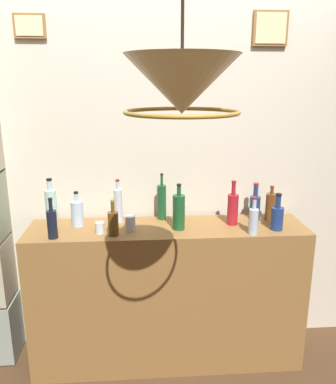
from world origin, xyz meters
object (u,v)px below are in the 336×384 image
at_px(liquor_bottle_port, 179,212).
at_px(glass_tumbler_rocks, 130,223).
at_px(liquor_bottle_mezcal, 162,202).
at_px(liquor_bottle_whiskey, 118,205).
at_px(liquor_bottle_vermouth, 271,207).
at_px(liquor_bottle_rye, 253,220).
at_px(liquor_bottle_vodka, 113,223).
at_px(glass_tumbler_highball, 100,228).
at_px(pendant_lamp, 182,86).
at_px(liquor_bottle_gin, 277,217).
at_px(liquor_bottle_scotch, 77,213).
at_px(liquor_bottle_bourbon, 255,205).
at_px(liquor_bottle_sherry, 51,207).
at_px(liquor_bottle_brandy, 52,223).
at_px(liquor_bottle_rum, 233,208).

height_order(liquor_bottle_port, glass_tumbler_rocks, liquor_bottle_port).
relative_size(liquor_bottle_mezcal, liquor_bottle_whiskey, 1.08).
bearing_deg(liquor_bottle_vermouth, liquor_bottle_rye, -128.01).
height_order(liquor_bottle_vodka, liquor_bottle_rye, liquor_bottle_rye).
bearing_deg(glass_tumbler_highball, pendant_lamp, -64.88).
bearing_deg(glass_tumbler_rocks, liquor_bottle_gin, -3.17).
distance_m(liquor_bottle_scotch, glass_tumbler_rocks, 0.37).
relative_size(liquor_bottle_scotch, liquor_bottle_bourbon, 0.93).
relative_size(liquor_bottle_sherry, liquor_bottle_scotch, 1.37).
distance_m(liquor_bottle_whiskey, liquor_bottle_scotch, 0.27).
bearing_deg(glass_tumbler_highball, liquor_bottle_rye, -5.07).
bearing_deg(liquor_bottle_gin, liquor_bottle_brandy, -178.23).
bearing_deg(liquor_bottle_vermouth, liquor_bottle_scotch, -179.46).
bearing_deg(liquor_bottle_vodka, glass_tumbler_rocks, 36.15).
relative_size(liquor_bottle_port, liquor_bottle_rye, 1.25).
relative_size(liquor_bottle_brandy, glass_tumbler_rocks, 2.61).
xyz_separation_m(liquor_bottle_rum, liquor_bottle_scotch, (-1.02, 0.05, -0.02)).
xyz_separation_m(liquor_bottle_rye, liquor_bottle_bourbon, (0.09, 0.29, 0.00)).
distance_m(liquor_bottle_vodka, liquor_bottle_gin, 1.03).
bearing_deg(liquor_bottle_bourbon, liquor_bottle_rye, -107.71).
xyz_separation_m(liquor_bottle_rye, liquor_bottle_vermouth, (0.19, 0.24, 0.01)).
bearing_deg(liquor_bottle_vodka, liquor_bottle_bourbon, 14.62).
height_order(liquor_bottle_mezcal, liquor_bottle_port, liquor_bottle_mezcal).
distance_m(liquor_bottle_rye, liquor_bottle_scotch, 1.13).
height_order(liquor_bottle_whiskey, glass_tumbler_highball, liquor_bottle_whiskey).
relative_size(liquor_bottle_brandy, liquor_bottle_whiskey, 0.85).
height_order(liquor_bottle_rum, liquor_bottle_vermouth, liquor_bottle_rum).
relative_size(liquor_bottle_bourbon, glass_tumbler_highball, 3.57).
bearing_deg(glass_tumbler_rocks, liquor_bottle_rum, 5.47).
relative_size(liquor_bottle_vodka, liquor_bottle_scotch, 0.99).
xyz_separation_m(liquor_bottle_mezcal, pendant_lamp, (0.01, -1.11, 0.77)).
height_order(liquor_bottle_vermouth, glass_tumbler_rocks, liquor_bottle_vermouth).
distance_m(liquor_bottle_vodka, liquor_bottle_scotch, 0.31).
height_order(liquor_bottle_mezcal, liquor_bottle_scotch, liquor_bottle_mezcal).
relative_size(liquor_bottle_gin, liquor_bottle_bourbon, 0.95).
bearing_deg(pendant_lamp, liquor_bottle_vermouth, 54.93).
bearing_deg(glass_tumbler_rocks, liquor_bottle_port, 0.38).
height_order(liquor_bottle_port, liquor_bottle_rye, liquor_bottle_port).
xyz_separation_m(liquor_bottle_mezcal, liquor_bottle_vermouth, (0.74, -0.08, -0.03)).
relative_size(liquor_bottle_rum, liquor_bottle_rye, 1.24).
distance_m(liquor_bottle_scotch, glass_tumbler_highball, 0.22).
bearing_deg(liquor_bottle_rye, liquor_bottle_rum, 116.27).
height_order(liquor_bottle_brandy, liquor_bottle_vodka, liquor_bottle_brandy).
distance_m(liquor_bottle_whiskey, glass_tumbler_rocks, 0.20).
bearing_deg(liquor_bottle_port, liquor_bottle_vodka, -169.48).
distance_m(liquor_bottle_rum, liquor_bottle_port, 0.37).
bearing_deg(liquor_bottle_rye, liquor_bottle_vermouth, 51.99).
xyz_separation_m(liquor_bottle_vodka, liquor_bottle_gin, (1.03, 0.02, 0.00)).
xyz_separation_m(liquor_bottle_mezcal, glass_tumbler_highball, (-0.40, -0.24, -0.09)).
relative_size(liquor_bottle_gin, glass_tumbler_highball, 3.41).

